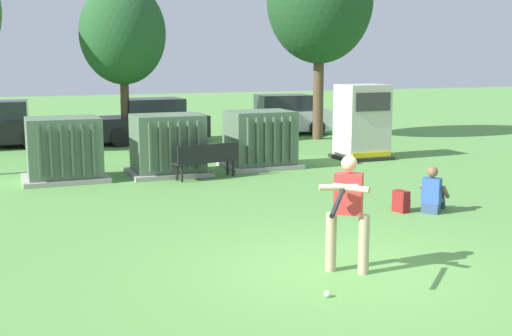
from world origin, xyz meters
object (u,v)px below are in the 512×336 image
(transformer_west, at_px, (64,150))
(transformer_mid_east, at_px, (260,140))
(batter, at_px, (348,208))
(transformer_mid_west, at_px, (168,146))
(backpack, at_px, (401,202))
(sports_ball, at_px, (327,294))
(parked_car_right_of_center, at_px, (281,116))
(seated_spectator, at_px, (433,194))
(parked_car_left_of_center, at_px, (151,122))
(park_bench, at_px, (207,158))
(generator_enclosure, at_px, (362,122))

(transformer_west, bearing_deg, transformer_mid_east, 1.24)
(batter, bearing_deg, transformer_mid_east, 75.90)
(transformer_mid_west, bearing_deg, transformer_west, 177.59)
(batter, distance_m, backpack, 4.29)
(transformer_mid_east, height_order, sports_ball, transformer_mid_east)
(transformer_mid_west, height_order, parked_car_right_of_center, same)
(seated_spectator, height_order, parked_car_left_of_center, parked_car_left_of_center)
(transformer_mid_west, bearing_deg, batter, -87.21)
(park_bench, height_order, batter, batter)
(generator_enclosure, height_order, backpack, generator_enclosure)
(transformer_west, distance_m, sports_ball, 10.20)
(transformer_west, distance_m, seated_spectator, 9.20)
(sports_ball, bearing_deg, parked_car_right_of_center, 68.39)
(backpack, relative_size, parked_car_right_of_center, 0.10)
(parked_car_right_of_center, bearing_deg, generator_enclosure, -92.11)
(transformer_mid_west, xyz_separation_m, seated_spectator, (3.98, -6.23, -0.41))
(transformer_mid_west, distance_m, park_bench, 1.28)
(transformer_mid_west, xyz_separation_m, parked_car_right_of_center, (6.57, 7.50, -0.04))
(park_bench, xyz_separation_m, seated_spectator, (3.19, -5.25, -0.16))
(park_bench, relative_size, parked_car_left_of_center, 0.43)
(seated_spectator, bearing_deg, generator_enclosure, 71.13)
(parked_car_right_of_center, bearing_deg, parked_car_left_of_center, -174.35)
(generator_enclosure, bearing_deg, transformer_mid_east, -174.15)
(park_bench, relative_size, seated_spectator, 1.91)
(parked_car_right_of_center, bearing_deg, seated_spectator, -100.67)
(transformer_mid_west, bearing_deg, park_bench, -51.01)
(transformer_west, relative_size, seated_spectator, 2.18)
(transformer_west, distance_m, parked_car_right_of_center, 11.83)
(parked_car_left_of_center, height_order, parked_car_right_of_center, same)
(batter, bearing_deg, generator_enclosure, 58.53)
(parked_car_left_of_center, bearing_deg, backpack, -79.78)
(transformer_mid_east, bearing_deg, parked_car_right_of_center, 62.33)
(transformer_mid_west, relative_size, park_bench, 1.14)
(transformer_west, distance_m, transformer_mid_east, 5.43)
(parked_car_left_of_center, xyz_separation_m, parked_car_right_of_center, (5.51, 0.54, 0.00))
(transformer_west, relative_size, generator_enclosure, 0.91)
(park_bench, bearing_deg, parked_car_left_of_center, 88.04)
(transformer_mid_west, relative_size, sports_ball, 23.33)
(parked_car_right_of_center, bearing_deg, backpack, -103.24)
(batter, relative_size, backpack, 3.95)
(batter, relative_size, sports_ball, 19.33)
(transformer_west, relative_size, parked_car_left_of_center, 0.49)
(transformer_mid_west, xyz_separation_m, sports_ball, (-0.27, -9.78, -0.74))
(generator_enclosure, xyz_separation_m, seated_spectator, (-2.33, -6.82, -0.76))
(seated_spectator, distance_m, backpack, 0.65)
(transformer_mid_east, distance_m, seated_spectator, 6.59)
(park_bench, bearing_deg, parked_car_right_of_center, 55.70)
(transformer_mid_west, height_order, transformer_mid_east, same)
(backpack, bearing_deg, transformer_west, 134.86)
(transformer_mid_east, xyz_separation_m, sports_ball, (-3.03, -10.01, -0.74))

